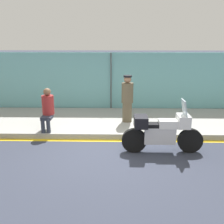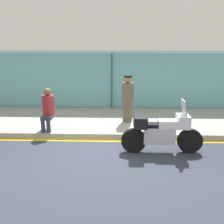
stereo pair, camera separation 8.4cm
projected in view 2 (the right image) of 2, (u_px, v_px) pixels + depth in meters
name	position (u px, v px, depth m)	size (l,w,h in m)	color
ground_plane	(107.00, 151.00, 7.36)	(120.00, 120.00, 0.00)	#333847
sidewalk	(110.00, 121.00, 9.71)	(42.50, 3.17, 0.18)	#9E9E99
curb_paint_stripe	(108.00, 141.00, 8.12)	(42.50, 0.18, 0.01)	gold
storefront_fence	(112.00, 83.00, 11.00)	(40.38, 0.17, 2.50)	#6BB2B7
motorcycle	(161.00, 132.00, 7.14)	(2.23, 0.51, 1.50)	black
officer_standing	(128.00, 99.00, 9.20)	(0.41, 0.41, 1.66)	brown
person_seated_on_curb	(48.00, 107.00, 8.47)	(0.39, 0.69, 1.35)	#2D3342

